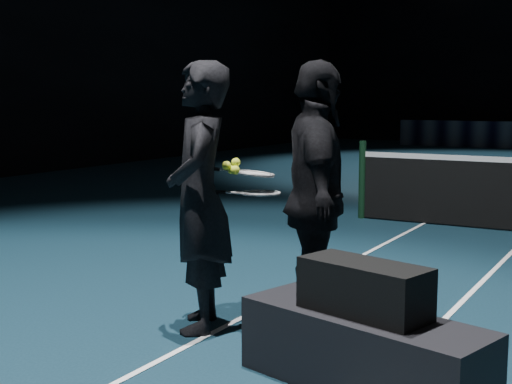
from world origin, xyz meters
TOP-DOWN VIEW (x-y plane):
  - net_post_left at (-6.40, 0.00)m, footprint 0.10×0.10m
  - player_bench at (-4.18, -5.64)m, footprint 1.61×0.89m
  - racket_bag at (-4.18, -5.64)m, footprint 0.82×0.51m
  - bag_signature at (-4.18, -5.80)m, footprint 0.34×0.10m
  - player_a at (-5.64, -5.18)m, footprint 0.77×0.86m
  - player_b at (-4.84, -4.87)m, footprint 1.01×1.24m
  - racket_lower at (-5.22, -5.01)m, footprint 0.71×0.45m
  - racket_upper at (-5.28, -5.00)m, footprint 0.71×0.49m
  - tennis_balls at (-5.40, -5.08)m, footprint 0.12×0.10m

SIDE VIEW (x-z plane):
  - player_bench at x=-4.18m, z-range 0.00..0.46m
  - net_post_left at x=-6.40m, z-range 0.00..1.10m
  - racket_bag at x=-4.18m, z-range 0.46..0.76m
  - bag_signature at x=-4.18m, z-range 0.56..0.66m
  - player_a at x=-5.64m, z-range 0.00..1.97m
  - player_b at x=-4.84m, z-range 0.00..1.97m
  - racket_lower at x=-5.22m, z-range 1.01..1.04m
  - racket_upper at x=-5.28m, z-range 1.11..1.21m
  - tennis_balls at x=-5.40m, z-range 1.15..1.27m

